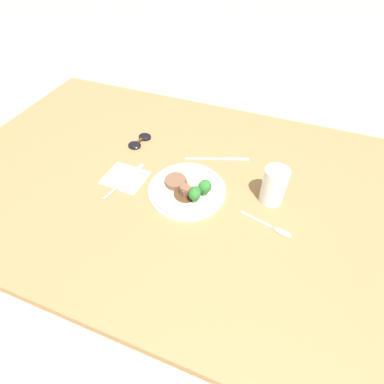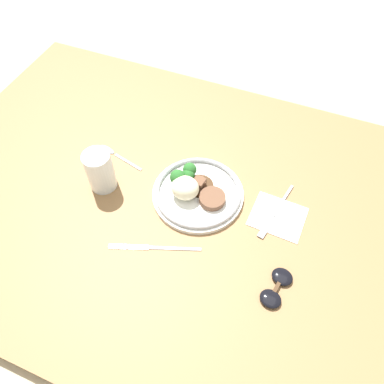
% 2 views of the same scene
% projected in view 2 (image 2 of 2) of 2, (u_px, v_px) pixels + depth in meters
% --- Properties ---
extents(ground_plane, '(8.00, 8.00, 0.00)m').
position_uv_depth(ground_plane, '(204.00, 217.00, 0.96)').
color(ground_plane, tan).
extents(dining_table, '(1.53, 0.95, 0.04)m').
position_uv_depth(dining_table, '(204.00, 213.00, 0.95)').
color(dining_table, olive).
rests_on(dining_table, ground).
extents(napkin, '(0.13, 0.12, 0.00)m').
position_uv_depth(napkin, '(278.00, 217.00, 0.92)').
color(napkin, white).
rests_on(napkin, dining_table).
extents(plate, '(0.23, 0.23, 0.07)m').
position_uv_depth(plate, '(195.00, 190.00, 0.94)').
color(plate, white).
rests_on(plate, dining_table).
extents(juice_glass, '(0.07, 0.07, 0.11)m').
position_uv_depth(juice_glass, '(101.00, 172.00, 0.94)').
color(juice_glass, orange).
rests_on(juice_glass, dining_table).
extents(fork, '(0.05, 0.18, 0.00)m').
position_uv_depth(fork, '(273.00, 215.00, 0.92)').
color(fork, '#ADADB2').
rests_on(fork, napkin).
extents(knife, '(0.21, 0.08, 0.00)m').
position_uv_depth(knife, '(151.00, 248.00, 0.87)').
color(knife, '#ADADB2').
rests_on(knife, dining_table).
extents(spoon, '(0.15, 0.05, 0.01)m').
position_uv_depth(spoon, '(112.00, 152.00, 1.04)').
color(spoon, '#ADADB2').
rests_on(spoon, dining_table).
extents(sunglasses, '(0.07, 0.11, 0.01)m').
position_uv_depth(sunglasses, '(276.00, 288.00, 0.81)').
color(sunglasses, black).
rests_on(sunglasses, dining_table).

